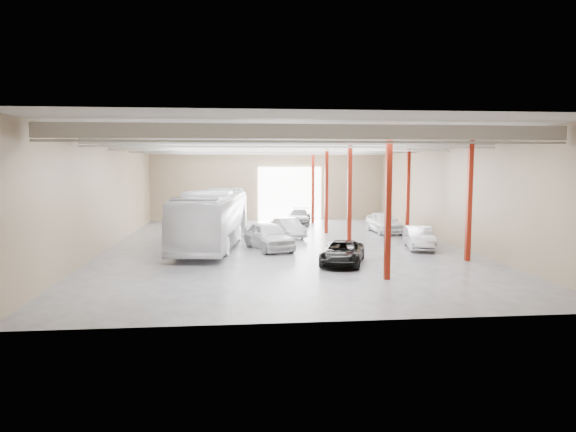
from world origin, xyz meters
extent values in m
cube|color=#49484D|center=(0.00, 0.00, 0.00)|extent=(22.00, 32.00, 0.01)
cube|color=#B1B1AC|center=(0.00, 0.00, 7.00)|extent=(22.00, 32.00, 0.12)
cube|color=brown|center=(0.00, 16.00, 3.50)|extent=(22.00, 0.12, 7.00)
cube|color=brown|center=(0.00, -16.00, 3.50)|extent=(22.00, 0.12, 7.00)
cube|color=brown|center=(-11.00, 0.00, 3.50)|extent=(0.12, 32.00, 7.00)
cube|color=brown|center=(11.00, 0.00, 3.50)|extent=(0.12, 32.00, 7.00)
cube|color=white|center=(2.00, 15.85, 2.50)|extent=(6.00, 0.20, 5.00)
cube|color=maroon|center=(3.80, -10.00, 3.50)|extent=(0.25, 0.25, 7.00)
cube|color=maroon|center=(3.80, -2.00, 3.50)|extent=(0.25, 0.25, 7.00)
cube|color=maroon|center=(3.80, 6.00, 3.50)|extent=(0.25, 0.25, 7.00)
cube|color=maroon|center=(3.80, 13.00, 3.50)|extent=(0.25, 0.25, 7.00)
cube|color=maroon|center=(9.50, -6.00, 3.50)|extent=(0.25, 0.25, 7.00)
cube|color=maroon|center=(9.50, 4.00, 3.50)|extent=(0.25, 0.25, 7.00)
cube|color=beige|center=(0.00, -12.00, 6.55)|extent=(21.60, 0.15, 0.60)
cube|color=beige|center=(0.00, -12.00, 6.15)|extent=(21.60, 0.10, 0.10)
cube|color=beige|center=(0.00, -6.00, 6.55)|extent=(21.60, 0.15, 0.60)
cube|color=beige|center=(0.00, -6.00, 6.15)|extent=(21.60, 0.10, 0.10)
cube|color=beige|center=(0.00, 0.00, 6.55)|extent=(21.60, 0.15, 0.60)
cube|color=beige|center=(0.00, 0.00, 6.15)|extent=(21.60, 0.10, 0.10)
cube|color=beige|center=(0.00, 6.00, 6.55)|extent=(21.60, 0.15, 0.60)
cube|color=beige|center=(0.00, 6.00, 6.15)|extent=(21.60, 0.10, 0.10)
cube|color=beige|center=(0.00, 12.00, 6.55)|extent=(21.60, 0.15, 0.60)
cube|color=beige|center=(0.00, 12.00, 6.15)|extent=(21.60, 0.10, 0.10)
imported|color=silver|center=(-4.58, 0.32, 1.81)|extent=(4.62, 13.27, 3.62)
imported|color=black|center=(2.50, -6.31, 0.62)|extent=(3.33, 4.84, 1.23)
imported|color=silver|center=(-1.08, -1.11, 0.84)|extent=(3.39, 5.32, 1.69)
imported|color=silver|center=(0.67, 4.09, 0.68)|extent=(2.36, 4.35, 1.36)
imported|color=slate|center=(2.46, 12.00, 0.67)|extent=(2.70, 4.91, 1.35)
imported|color=#B5B4B9|center=(8.30, -1.78, 0.70)|extent=(2.26, 4.47, 1.41)
imported|color=white|center=(8.30, 5.88, 0.80)|extent=(2.11, 4.77, 1.60)
camera|label=1|loc=(-3.01, -32.51, 5.24)|focal=32.00mm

